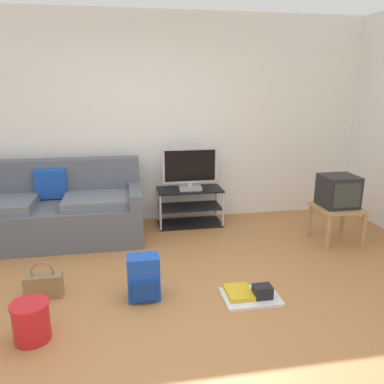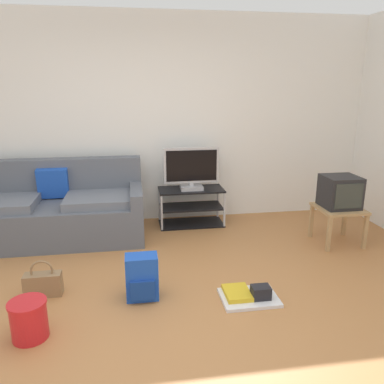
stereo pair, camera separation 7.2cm
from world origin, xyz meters
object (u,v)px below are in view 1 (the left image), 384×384
Objects in this scene: flat_tv at (190,169)px; floor_tray at (250,295)px; backpack at (144,278)px; tv_stand at (190,207)px; handbag at (44,285)px; cleaning_bucket at (31,320)px; couch at (52,212)px; crt_tv at (338,191)px; side_table at (337,212)px.

floor_tray is at bearing -83.94° from flat_tv.
floor_tray is (0.91, -0.17, -0.16)m from backpack.
handbag is (-1.57, -1.59, -0.13)m from tv_stand.
handbag is 1.13× the size of cleaning_bucket.
couch is at bearing -172.45° from tv_stand.
crt_tv is at bearing -28.06° from flat_tv.
floor_tray is (0.20, -1.94, -0.21)m from tv_stand.
cleaning_bucket is at bearing -125.40° from flat_tv.
flat_tv is 2.12× the size of handbag.
crt_tv reaches higher than handbag.
flat_tv reaches higher than handbag.
couch is at bearing -173.20° from flat_tv.
backpack is 0.94m from floor_tray.
floor_tray is at bearing -8.91° from backpack.
couch is at bearing 168.61° from side_table.
floor_tray is at bearing -11.28° from handbag.
floor_tray is at bearing -142.98° from side_table.
flat_tv is at bearing 6.80° from couch.
flat_tv is 1.45× the size of floor_tray.
couch is 1.84m from backpack.
floor_tray is (-1.39, -1.07, -0.58)m from crt_tv.
flat_tv is (0.00, -0.02, 0.51)m from tv_stand.
flat_tv is 2.06m from floor_tray.
side_table is 3.25m from handbag.
couch is 4.29× the size of floor_tray.
flat_tv is at bearing 54.60° from cleaning_bucket.
flat_tv is at bearing 151.49° from side_table.
side_table is 0.25m from crt_tv.
cleaning_bucket is at bearing -151.04° from backpack.
backpack is (0.99, -1.54, -0.15)m from couch.
crt_tv reaches higher than tv_stand.
backpack is at bearing -11.80° from handbag.
floor_tray is at bearing -42.02° from couch.
side_table is (3.30, -0.66, 0.02)m from couch.
tv_stand is at bearing 54.88° from cleaning_bucket.
couch reaches higher than side_table.
flat_tv reaches higher than floor_tray.
tv_stand is at bearing 151.32° from crt_tv.
side_table is (1.60, -0.89, 0.12)m from tv_stand.
handbag is (0.13, -1.36, -0.23)m from couch.
couch is 3.36m from side_table.
flat_tv reaches higher than cleaning_bucket.
backpack is at bearing 169.21° from floor_tray.
handbag is 1.81m from floor_tray.
backpack is (-2.30, -0.88, -0.17)m from side_table.
backpack is 0.89m from handbag.
couch is 7.12× the size of cleaning_bucket.
tv_stand is at bearing 95.99° from floor_tray.
crt_tv is (1.60, -0.87, 0.38)m from tv_stand.
handbag is at bearing 168.72° from floor_tray.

